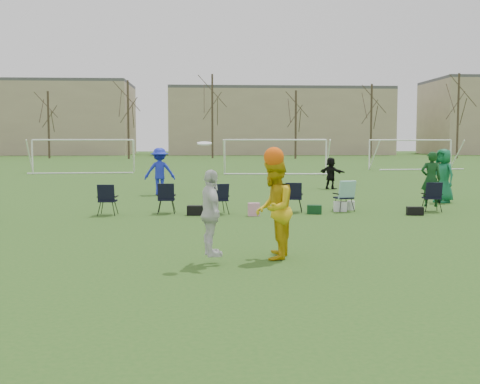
{
  "coord_description": "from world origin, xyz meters",
  "views": [
    {
      "loc": [
        -1.08,
        -11.0,
        2.29
      ],
      "look_at": [
        -0.35,
        1.31,
        1.25
      ],
      "focal_mm": 45.0,
      "sensor_mm": 36.0,
      "label": 1
    }
  ],
  "objects": [
    {
      "name": "sideline_setup",
      "position": [
        1.89,
        8.15,
        0.56
      ],
      "size": [
        11.11,
        1.84,
        1.96
      ],
      "color": "#103C18",
      "rests_on": "ground"
    },
    {
      "name": "goal_mid",
      "position": [
        4.0,
        32.0,
        1.92
      ],
      "size": [
        7.4,
        0.63,
        2.46
      ],
      "rotation": [
        0.0,
        0.0,
        -0.07
      ],
      "color": "white",
      "rests_on": "ground"
    },
    {
      "name": "fielder_green_far",
      "position": [
        7.83,
        10.94,
        1.01
      ],
      "size": [
        1.02,
        1.17,
        2.01
      ],
      "primitive_type": "imported",
      "rotation": [
        0.0,
        0.0,
        -1.1
      ],
      "color": "#12653E",
      "rests_on": "ground"
    },
    {
      "name": "tree_line",
      "position": [
        0.24,
        69.85,
        5.09
      ],
      "size": [
        110.28,
        3.28,
        11.4
      ],
      "color": "#382B21",
      "rests_on": "ground"
    },
    {
      "name": "goal_left",
      "position": [
        -10.0,
        34.0,
        1.92
      ],
      "size": [
        7.39,
        0.76,
        2.46
      ],
      "rotation": [
        0.0,
        0.0,
        0.09
      ],
      "color": "white",
      "rests_on": "ground"
    },
    {
      "name": "building_row",
      "position": [
        6.73,
        96.0,
        5.99
      ],
      "size": [
        126.0,
        16.0,
        13.0
      ],
      "color": "tan",
      "rests_on": "ground"
    },
    {
      "name": "fielder_blue",
      "position": [
        -3.01,
        14.99,
        1.01
      ],
      "size": [
        1.35,
        0.84,
        2.01
      ],
      "primitive_type": "imported",
      "rotation": [
        0.0,
        0.0,
        3.21
      ],
      "color": "#1A28C9",
      "rests_on": "ground"
    },
    {
      "name": "goal_right",
      "position": [
        16.0,
        38.0,
        1.92
      ],
      "size": [
        7.35,
        1.14,
        2.46
      ],
      "rotation": [
        0.0,
        0.0,
        0.14
      ],
      "color": "white",
      "rests_on": "ground"
    },
    {
      "name": "center_contest",
      "position": [
        -0.1,
        0.41,
        1.01
      ],
      "size": [
        1.99,
        1.53,
        2.29
      ],
      "color": "silver",
      "rests_on": "ground"
    },
    {
      "name": "ground",
      "position": [
        0.0,
        0.0,
        0.0
      ],
      "size": [
        260.0,
        260.0,
        0.0
      ],
      "primitive_type": "plane",
      "color": "#29551A",
      "rests_on": "ground"
    },
    {
      "name": "fielder_black",
      "position": [
        5.0,
        17.62,
        0.77
      ],
      "size": [
        1.26,
        1.37,
        1.53
      ],
      "primitive_type": "imported",
      "rotation": [
        0.0,
        0.0,
        2.28
      ],
      "color": "black",
      "rests_on": "ground"
    }
  ]
}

